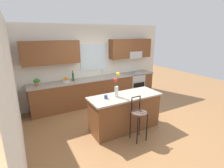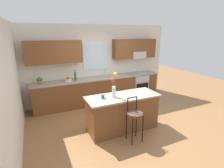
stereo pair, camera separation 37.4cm
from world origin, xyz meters
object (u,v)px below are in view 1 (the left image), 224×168
Objects in this scene: kitchen_island at (125,112)px; bottle_olive_oil at (73,77)px; bar_stool_near at (139,115)px; flower_vase at (117,86)px; mug_ceramic at (106,97)px; fruit_bowl_oranges at (66,80)px; oven_range at (134,84)px; potted_plant_small at (37,82)px.

kitchen_island is 5.34× the size of bottle_olive_oil.
bar_stool_near is 1.70× the size of flower_vase.
mug_ceramic is at bearing 130.00° from bar_stool_near.
fruit_bowl_oranges is 0.26m from bottle_olive_oil.
bottle_olive_oil reaches higher than fruit_bowl_oranges.
oven_range is 2.97m from mug_ceramic.
flower_vase is at bearing 172.56° from kitchen_island.
oven_range is 0.88× the size of bar_stool_near.
mug_ceramic is (-0.29, 0.01, -0.24)m from flower_vase.
oven_range is 0.50× the size of kitchen_island.
kitchen_island is 20.58× the size of mug_ceramic.
oven_range is 3.59m from potted_plant_small.
potted_plant_small is at bearing 124.33° from mug_ceramic.
kitchen_island is at bearing -7.44° from flower_vase.
potted_plant_small is at bearing 129.56° from flower_vase.
bottle_olive_oil is at bearing 110.42° from kitchen_island.
bar_stool_near is 0.86m from flower_vase.
flower_vase reaches higher than potted_plant_small.
potted_plant_small reaches higher than fruit_bowl_oranges.
kitchen_island is 2.73m from potted_plant_small.
oven_range is at bearing 48.22° from kitchen_island.
bar_stool_near is 4.34× the size of fruit_bowl_oranges.
bottle_olive_oil reaches higher than oven_range.
bar_stool_near is at bearing -69.02° from fruit_bowl_oranges.
bottle_olive_oil is at bearing 179.42° from oven_range.
kitchen_island is (-1.72, -1.93, 0.00)m from oven_range.
kitchen_island is 2.17m from bottle_olive_oil.
mug_ceramic is 1.96m from fruit_bowl_oranges.
potted_plant_small is (-1.82, 2.52, 0.41)m from bar_stool_near.
bottle_olive_oil reaches higher than kitchen_island.
oven_range is 2.52m from bottle_olive_oil.
mug_ceramic is 0.26× the size of bottle_olive_oil.
mug_ceramic is 0.40× the size of potted_plant_small.
potted_plant_small is (-1.30, 1.90, 0.08)m from mug_ceramic.
bar_stool_near reaches higher than mug_ceramic.
fruit_bowl_oranges reaches higher than oven_range.
potted_plant_small is at bearing 179.62° from oven_range.
potted_plant_small is (-1.82, 1.95, 0.59)m from kitchen_island.
mug_ceramic is at bearing 177.05° from flower_vase.
mug_ceramic is 2.31m from potted_plant_small.
flower_vase is at bearing -75.63° from bottle_olive_oil.
flower_vase reaches higher than bar_stool_near.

